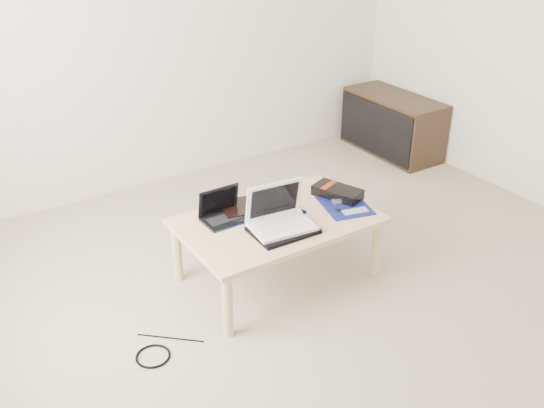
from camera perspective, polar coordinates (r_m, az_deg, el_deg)
ground at (r=3.46m, az=5.65°, el=-9.13°), size 4.00×4.00×0.00m
coffee_table at (r=3.45m, az=0.51°, el=-2.08°), size 1.10×0.70×0.40m
media_cabinet at (r=5.36m, az=11.23°, el=7.36°), size 0.41×0.90×0.50m
book at (r=3.53m, az=-2.67°, el=-0.29°), size 0.31×0.27×0.03m
netbook at (r=3.42m, az=-4.61°, el=-0.85°), size 0.25×0.19×0.18m
tablet at (r=3.46m, az=1.06°, el=-1.00°), size 0.26×0.23×0.01m
remote at (r=3.59m, az=1.87°, el=0.22°), size 0.13×0.24×0.02m
neoprene_sleeve at (r=3.30m, az=1.06°, el=-2.48°), size 0.35×0.26×0.02m
white_laptop at (r=3.30m, az=0.70°, el=-1.25°), size 0.36×0.27×0.24m
motherboard at (r=3.59m, az=6.90°, el=-0.10°), size 0.33×0.37×0.01m
gpu_box at (r=3.67m, az=6.18°, el=1.11°), size 0.24×0.32×0.06m
cable_coil at (r=3.34m, az=-1.46°, el=-2.16°), size 0.11×0.11×0.01m
floor_cable_coil at (r=3.15m, az=-11.14°, el=-13.87°), size 0.23×0.23×0.01m
floor_cable_trail at (r=3.24m, az=-9.53°, el=-12.33°), size 0.27×0.24×0.01m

